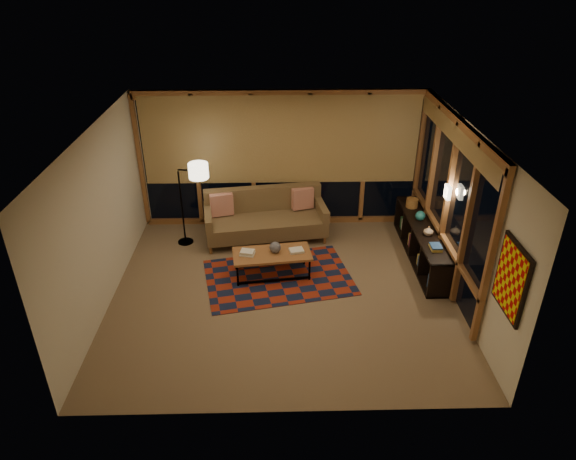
{
  "coord_description": "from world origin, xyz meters",
  "views": [
    {
      "loc": [
        -0.09,
        -6.89,
        4.92
      ],
      "look_at": [
        0.09,
        0.24,
        1.01
      ],
      "focal_mm": 32.0,
      "sensor_mm": 36.0,
      "label": 1
    }
  ],
  "objects_px": {
    "coffee_table": "(272,264)",
    "bookshelf": "(421,242)",
    "floor_lamp": "(182,204)",
    "sofa": "(266,217)"
  },
  "relations": [
    {
      "from": "coffee_table",
      "to": "floor_lamp",
      "type": "height_order",
      "value": "floor_lamp"
    },
    {
      "from": "floor_lamp",
      "to": "bookshelf",
      "type": "distance_m",
      "value": 4.41
    },
    {
      "from": "sofa",
      "to": "coffee_table",
      "type": "bearing_deg",
      "value": -92.92
    },
    {
      "from": "sofa",
      "to": "floor_lamp",
      "type": "bearing_deg",
      "value": 175.26
    },
    {
      "from": "sofa",
      "to": "coffee_table",
      "type": "height_order",
      "value": "sofa"
    },
    {
      "from": "coffee_table",
      "to": "bookshelf",
      "type": "relative_size",
      "value": 0.52
    },
    {
      "from": "coffee_table",
      "to": "sofa",
      "type": "bearing_deg",
      "value": 88.46
    },
    {
      "from": "coffee_table",
      "to": "floor_lamp",
      "type": "distance_m",
      "value": 2.12
    },
    {
      "from": "sofa",
      "to": "floor_lamp",
      "type": "relative_size",
      "value": 1.38
    },
    {
      "from": "floor_lamp",
      "to": "bookshelf",
      "type": "xyz_separation_m",
      "value": [
        4.33,
        -0.66,
        -0.5
      ]
    }
  ]
}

